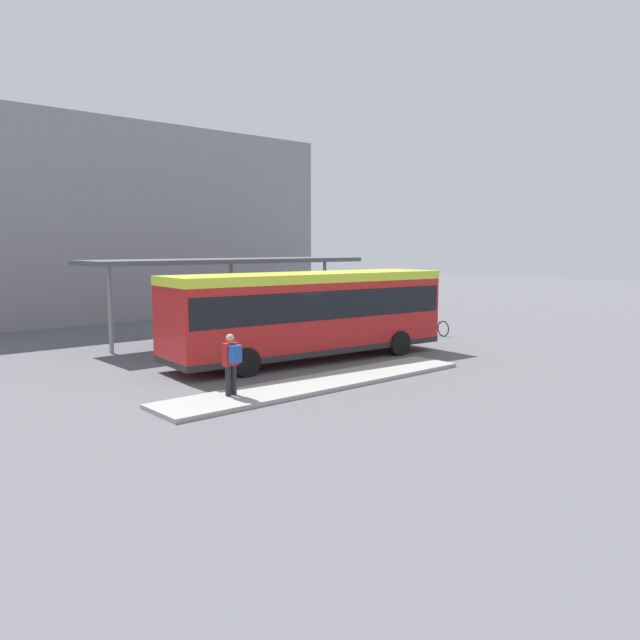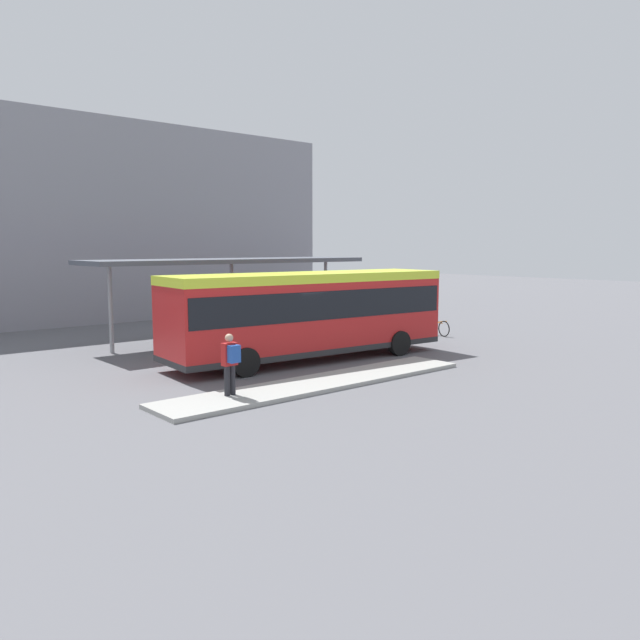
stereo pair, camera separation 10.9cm
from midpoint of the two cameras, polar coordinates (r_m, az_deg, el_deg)
name	(u,v)px [view 2 (the right image)]	position (r m, az deg, el deg)	size (l,w,h in m)	color
ground_plane	(309,360)	(22.11, -0.88, -3.68)	(120.00, 120.00, 0.00)	#5B5B60
curb_island	(321,383)	(18.18, 0.27, -5.76)	(10.36, 1.80, 0.12)	#9E9E99
city_bus	(309,309)	(21.86, -0.87, 0.99)	(10.60, 3.36, 3.08)	red
pedestrian_waiting	(230,360)	(16.39, -8.00, -3.67)	(0.41, 0.43, 1.63)	#232328
bicycle_orange	(437,327)	(28.64, 10.71, -0.66)	(0.48, 1.67, 0.73)	black
bicycle_yellow	(420,326)	(28.98, 9.23, -0.55)	(0.48, 1.67, 0.72)	black
bicycle_blue	(409,324)	(29.60, 8.25, -0.38)	(0.48, 1.69, 0.73)	black
station_shelter	(231,262)	(26.93, -7.99, 5.25)	(12.58, 3.07, 3.48)	#4C515B
potted_planter_near_shelter	(219,339)	(23.71, -9.05, -1.69)	(0.69, 0.69, 1.07)	slate
station_building	(40,224)	(40.30, -24.13, 8.00)	(29.64, 14.24, 10.59)	gray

